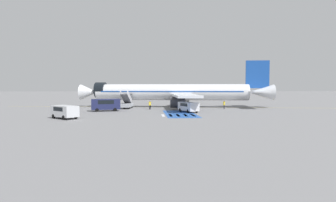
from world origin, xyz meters
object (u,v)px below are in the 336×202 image
(boarding_stairs_forward, at_px, (126,104))
(service_van_0, at_px, (106,104))
(ground_crew_0, at_px, (150,104))
(service_van_1, at_px, (188,106))
(airliner, at_px, (174,92))
(ground_crew_1, at_px, (224,104))
(fuel_tanker, at_px, (182,96))
(service_van_2, at_px, (65,111))

(boarding_stairs_forward, xyz_separation_m, service_van_0, (-3.30, -6.44, 0.39))
(service_van_0, distance_m, ground_crew_0, 9.01)
(service_van_0, height_order, service_van_1, service_van_0)
(airliner, distance_m, ground_crew_0, 8.43)
(boarding_stairs_forward, xyz_separation_m, ground_crew_1, (20.48, -3.32, 0.01))
(ground_crew_1, bearing_deg, ground_crew_0, -50.00)
(fuel_tanker, height_order, service_van_1, fuel_tanker)
(boarding_stairs_forward, relative_size, service_van_1, 1.08)
(fuel_tanker, relative_size, service_van_0, 1.74)
(airliner, xyz_separation_m, service_van_0, (-13.98, -9.17, -2.01))
(ground_crew_0, bearing_deg, service_van_0, 9.51)
(boarding_stairs_forward, relative_size, service_van_0, 0.99)
(ground_crew_0, xyz_separation_m, ground_crew_1, (15.42, -0.23, -0.02))
(service_van_1, xyz_separation_m, ground_crew_1, (8.55, 6.42, -0.11))
(service_van_2, bearing_deg, fuel_tanker, -164.47)
(airliner, bearing_deg, service_van_1, -165.28)
(service_van_0, relative_size, ground_crew_0, 3.15)
(boarding_stairs_forward, distance_m, fuel_tanker, 32.28)
(airliner, height_order, service_van_2, airliner)
(service_van_2, height_order, ground_crew_1, service_van_2)
(ground_crew_0, bearing_deg, fuel_tanker, -121.24)
(boarding_stairs_forward, xyz_separation_m, fuel_tanker, (15.77, 28.16, 0.67))
(ground_crew_0, bearing_deg, ground_crew_1, 166.80)
(ground_crew_0, distance_m, ground_crew_1, 15.42)
(airliner, relative_size, service_van_0, 7.92)
(service_van_1, relative_size, ground_crew_0, 2.87)
(service_van_2, distance_m, ground_crew_0, 19.58)
(airliner, relative_size, service_van_2, 9.72)
(airliner, distance_m, service_van_1, 12.74)
(airliner, bearing_deg, ground_crew_0, 145.01)
(service_van_1, xyz_separation_m, ground_crew_0, (-6.86, 6.65, -0.09))
(ground_crew_0, bearing_deg, service_van_2, 38.72)
(fuel_tanker, height_order, service_van_0, fuel_tanker)
(service_van_1, height_order, ground_crew_0, service_van_1)
(fuel_tanker, distance_m, ground_crew_0, 33.04)
(service_van_0, relative_size, service_van_1, 1.10)
(service_van_1, bearing_deg, airliner, 75.39)
(airliner, height_order, fuel_tanker, airliner)
(ground_crew_0, bearing_deg, boarding_stairs_forward, -43.74)
(service_van_1, bearing_deg, boarding_stairs_forward, 120.43)
(service_van_2, relative_size, ground_crew_1, 2.61)
(ground_crew_0, bearing_deg, airliner, -146.32)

